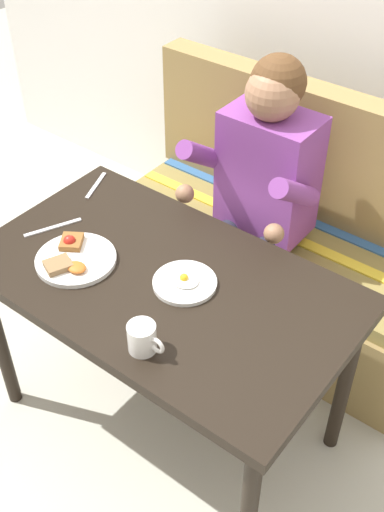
{
  "coord_description": "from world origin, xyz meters",
  "views": [
    {
      "loc": [
        0.95,
        -1.09,
        2.06
      ],
      "look_at": [
        0.0,
        0.15,
        0.72
      ],
      "focal_mm": 44.69,
      "sensor_mm": 36.0,
      "label": 1
    }
  ],
  "objects_px": {
    "table": "(163,298)",
    "coffee_mug": "(143,337)",
    "plate_breakfast": "(74,258)",
    "fork": "(96,185)",
    "knife": "(53,227)",
    "plate_eggs": "(185,282)",
    "couch": "(281,251)",
    "person": "(258,186)"
  },
  "relations": [
    {
      "from": "person",
      "to": "table",
      "type": "bearing_deg",
      "value": -86.51
    },
    {
      "from": "coffee_mug",
      "to": "knife",
      "type": "distance_m",
      "value": 0.64
    },
    {
      "from": "coffee_mug",
      "to": "plate_breakfast",
      "type": "bearing_deg",
      "value": 160.93
    },
    {
      "from": "plate_eggs",
      "to": "coffee_mug",
      "type": "xyz_separation_m",
      "value": [
        0.07,
        -0.27,
        0.04
      ]
    },
    {
      "from": "couch",
      "to": "coffee_mug",
      "type": "height_order",
      "value": "couch"
    },
    {
      "from": "couch",
      "to": "knife",
      "type": "bearing_deg",
      "value": -119.73
    },
    {
      "from": "person",
      "to": "plate_breakfast",
      "type": "height_order",
      "value": "person"
    },
    {
      "from": "person",
      "to": "knife",
      "type": "distance_m",
      "value": 0.75
    },
    {
      "from": "table",
      "to": "couch",
      "type": "distance_m",
      "value": 0.83
    },
    {
      "from": "knife",
      "to": "plate_breakfast",
      "type": "bearing_deg",
      "value": 2.01
    },
    {
      "from": "knife",
      "to": "person",
      "type": "bearing_deg",
      "value": 80.78
    },
    {
      "from": "person",
      "to": "coffee_mug",
      "type": "relative_size",
      "value": 10.27
    },
    {
      "from": "couch",
      "to": "coffee_mug",
      "type": "xyz_separation_m",
      "value": [
        0.14,
        -1.02,
        0.45
      ]
    },
    {
      "from": "plate_eggs",
      "to": "coffee_mug",
      "type": "distance_m",
      "value": 0.28
    },
    {
      "from": "plate_eggs",
      "to": "fork",
      "type": "height_order",
      "value": "plate_eggs"
    },
    {
      "from": "couch",
      "to": "fork",
      "type": "relative_size",
      "value": 8.47
    },
    {
      "from": "person",
      "to": "plate_eggs",
      "type": "distance_m",
      "value": 0.58
    },
    {
      "from": "plate_breakfast",
      "to": "knife",
      "type": "distance_m",
      "value": 0.2
    },
    {
      "from": "couch",
      "to": "table",
      "type": "bearing_deg",
      "value": -90.0
    },
    {
      "from": "table",
      "to": "fork",
      "type": "relative_size",
      "value": 7.06
    },
    {
      "from": "couch",
      "to": "coffee_mug",
      "type": "distance_m",
      "value": 1.12
    },
    {
      "from": "plate_eggs",
      "to": "knife",
      "type": "height_order",
      "value": "plate_eggs"
    },
    {
      "from": "couch",
      "to": "fork",
      "type": "distance_m",
      "value": 0.84
    },
    {
      "from": "plate_eggs",
      "to": "table",
      "type": "bearing_deg",
      "value": -163.28
    },
    {
      "from": "fork",
      "to": "knife",
      "type": "relative_size",
      "value": 0.85
    },
    {
      "from": "couch",
      "to": "plate_eggs",
      "type": "height_order",
      "value": "couch"
    },
    {
      "from": "person",
      "to": "plate_eggs",
      "type": "xyz_separation_m",
      "value": [
        0.11,
        -0.57,
        -0.0
      ]
    },
    {
      "from": "coffee_mug",
      "to": "fork",
      "type": "height_order",
      "value": "coffee_mug"
    },
    {
      "from": "couch",
      "to": "person",
      "type": "height_order",
      "value": "person"
    },
    {
      "from": "table",
      "to": "plate_breakfast",
      "type": "xyz_separation_m",
      "value": [
        -0.27,
        -0.11,
        0.1
      ]
    },
    {
      "from": "table",
      "to": "coffee_mug",
      "type": "xyz_separation_m",
      "value": [
        0.14,
        -0.25,
        0.13
      ]
    },
    {
      "from": "coffee_mug",
      "to": "couch",
      "type": "bearing_deg",
      "value": 97.9
    },
    {
      "from": "plate_breakfast",
      "to": "coffee_mug",
      "type": "relative_size",
      "value": 2.18
    },
    {
      "from": "person",
      "to": "fork",
      "type": "relative_size",
      "value": 7.13
    },
    {
      "from": "plate_breakfast",
      "to": "coffee_mug",
      "type": "bearing_deg",
      "value": -19.07
    },
    {
      "from": "couch",
      "to": "knife",
      "type": "height_order",
      "value": "couch"
    },
    {
      "from": "couch",
      "to": "plate_breakfast",
      "type": "relative_size",
      "value": 5.6
    },
    {
      "from": "person",
      "to": "plate_breakfast",
      "type": "distance_m",
      "value": 0.74
    },
    {
      "from": "person",
      "to": "coffee_mug",
      "type": "xyz_separation_m",
      "value": [
        0.18,
        -0.84,
        0.04
      ]
    },
    {
      "from": "fork",
      "to": "plate_breakfast",
      "type": "bearing_deg",
      "value": -76.82
    },
    {
      "from": "table",
      "to": "plate_breakfast",
      "type": "distance_m",
      "value": 0.31
    },
    {
      "from": "fork",
      "to": "knife",
      "type": "distance_m",
      "value": 0.28
    }
  ]
}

